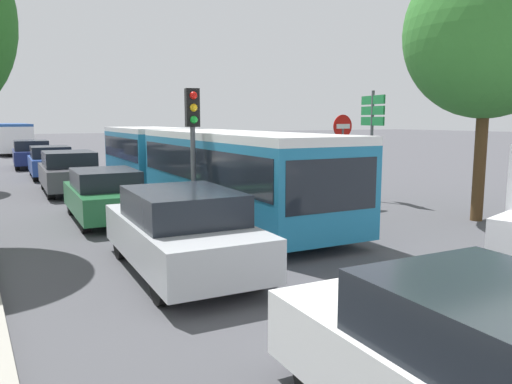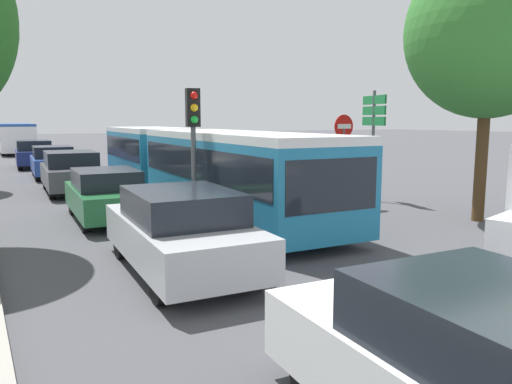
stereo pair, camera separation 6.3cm
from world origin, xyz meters
name	(u,v)px [view 1 (the left image)]	position (x,y,z in m)	size (l,w,h in m)	color
articulated_bus	(190,160)	(1.43, 12.77, 1.35)	(3.12, 15.90, 2.35)	teal
city_bus_rear	(11,136)	(-1.61, 42.67, 1.36)	(2.67, 10.98, 2.35)	silver
queued_car_white	(509,384)	(-1.54, -0.35, 0.74)	(2.01, 4.28, 1.45)	white
queued_car_silver	(182,231)	(-1.73, 5.63, 0.75)	(2.04, 4.34, 1.48)	#B7BABF
queued_car_green	(105,195)	(-1.77, 10.92, 0.70)	(1.90, 4.04, 1.37)	#236638
queued_car_graphite	(69,172)	(-1.66, 16.81, 0.77)	(2.11, 4.48, 1.52)	#47474C
queued_car_blue	(51,162)	(-1.52, 22.39, 0.74)	(2.02, 4.29, 1.46)	#284799
queued_car_navy	(31,154)	(-1.73, 28.05, 0.78)	(2.12, 4.50, 1.53)	navy
traffic_light	(193,127)	(-0.17, 8.71, 2.50)	(0.36, 0.38, 3.40)	#56595E
no_entry_sign	(342,146)	(5.04, 9.45, 1.88)	(0.70, 0.08, 2.82)	#56595E
direction_sign_post	(372,123)	(6.61, 9.86, 2.57)	(0.38, 1.38, 3.60)	#56595E
tree_right_near	(488,33)	(6.80, 5.97, 4.85)	(4.21, 4.21, 7.03)	#51381E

